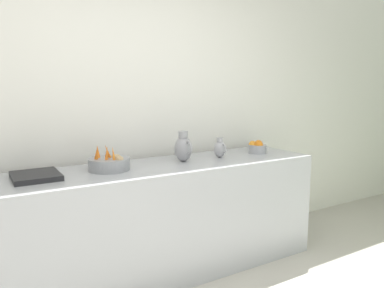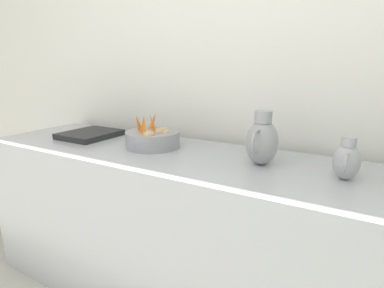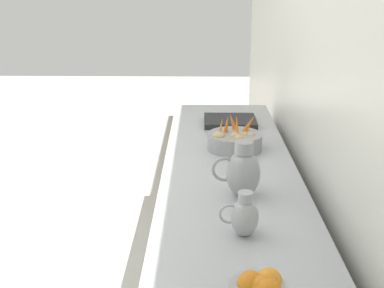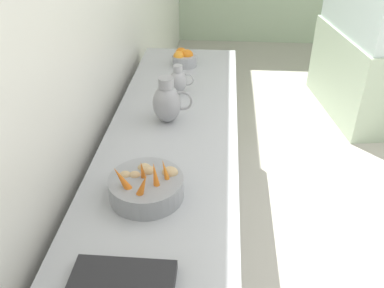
{
  "view_description": "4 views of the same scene",
  "coord_description": "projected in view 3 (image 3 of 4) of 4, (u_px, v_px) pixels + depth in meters",
  "views": [
    {
      "loc": [
        1.11,
        -1.24,
        1.52
      ],
      "look_at": [
        -1.32,
        0.22,
        1.08
      ],
      "focal_mm": 34.88,
      "sensor_mm": 36.0,
      "label": 1
    },
    {
      "loc": [
        -0.19,
        0.67,
        1.35
      ],
      "look_at": [
        -1.3,
        0.04,
        1.03
      ],
      "focal_mm": 28.48,
      "sensor_mm": 36.0,
      "label": 2
    },
    {
      "loc": [
        -1.35,
        2.3,
        1.83
      ],
      "look_at": [
        -1.31,
        -0.05,
        1.04
      ],
      "focal_mm": 46.64,
      "sensor_mm": 36.0,
      "label": 3
    },
    {
      "loc": [
        -1.25,
        -1.67,
        2.02
      ],
      "look_at": [
        -1.37,
        -0.13,
        1.02
      ],
      "focal_mm": 38.82,
      "sensor_mm": 36.0,
      "label": 4
    }
  ],
  "objects": [
    {
      "name": "counter_sink_basin",
      "position": [
        230.0,
        121.0,
        3.3
      ],
      "size": [
        0.34,
        0.3,
        0.04
      ],
      "primitive_type": "cube",
      "color": "#232326",
      "rests_on": "prep_counter"
    },
    {
      "name": "prep_counter",
      "position": [
        228.0,
        252.0,
        2.62
      ],
      "size": [
        0.68,
        2.78,
        0.91
      ],
      "primitive_type": "cube",
      "color": "#ADAFB5",
      "rests_on": "ground_plane"
    },
    {
      "name": "metal_pitcher_tall",
      "position": [
        242.0,
        172.0,
        2.18
      ],
      "size": [
        0.21,
        0.15,
        0.25
      ],
      "color": "#939399",
      "rests_on": "prep_counter"
    },
    {
      "name": "metal_pitcher_short",
      "position": [
        244.0,
        216.0,
        1.85
      ],
      "size": [
        0.15,
        0.1,
        0.18
      ],
      "color": "#A3A3A8",
      "rests_on": "prep_counter"
    },
    {
      "name": "tile_wall_left",
      "position": [
        367.0,
        72.0,
        1.81
      ],
      "size": [
        0.1,
        7.64,
        3.0
      ],
      "primitive_type": "cube",
      "color": "white",
      "rests_on": "ground_plane"
    },
    {
      "name": "vegetable_colander",
      "position": [
        235.0,
        141.0,
        2.8
      ],
      "size": [
        0.31,
        0.31,
        0.19
      ],
      "color": "gray",
      "rests_on": "prep_counter"
    }
  ]
}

